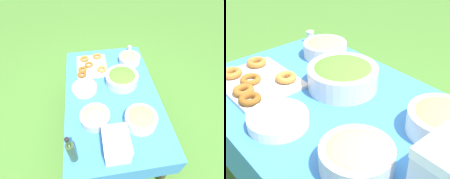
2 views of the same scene
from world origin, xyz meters
TOP-DOWN VIEW (x-y plane):
  - ground_plane at (0.00, 0.00)m, footprint 14.00×14.00m
  - picnic_table at (0.00, 0.00)m, footprint 1.50×0.91m
  - salad_bowl at (0.14, -0.13)m, footprint 0.33×0.33m
  - pasta_bowl at (-0.28, 0.19)m, footprint 0.26×0.26m
  - donut_platter at (0.44, 0.17)m, footprint 0.44×0.36m
  - plate_stack at (0.09, 0.26)m, footprint 0.25×0.25m
  - olive_oil_bottle at (-0.59, 0.37)m, footprint 0.06×0.06m
  - bread_bowl at (0.46, -0.28)m, footprint 0.25×0.25m
  - fruit_bowl at (-0.36, -0.19)m, footprint 0.27×0.27m
  - cooler_box at (-0.58, 0.05)m, footprint 0.24×0.19m
  - salt_shaker at (0.67, -0.33)m, footprint 0.05×0.05m

SIDE VIEW (x-z plane):
  - ground_plane at x=0.00m, z-range 0.00..0.00m
  - picnic_table at x=0.00m, z-range 0.26..0.94m
  - donut_platter at x=0.44m, z-range 0.68..0.72m
  - plate_stack at x=0.09m, z-range 0.68..0.73m
  - salt_shaker at x=0.67m, z-range 0.68..0.76m
  - bread_bowl at x=0.46m, z-range 0.68..0.78m
  - pasta_bowl at x=-0.28m, z-range 0.68..0.79m
  - fruit_bowl at x=-0.36m, z-range 0.68..0.80m
  - salad_bowl at x=0.14m, z-range 0.68..0.81m
  - cooler_box at x=-0.58m, z-range 0.68..0.87m
  - olive_oil_bottle at x=-0.59m, z-range 0.65..0.96m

